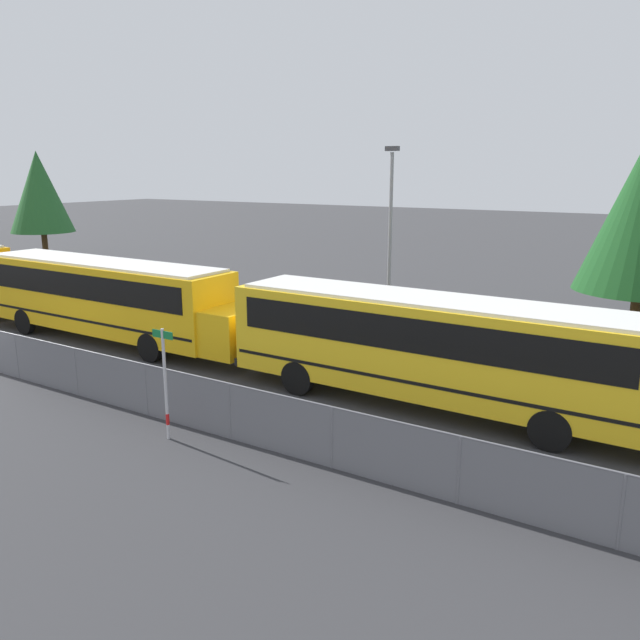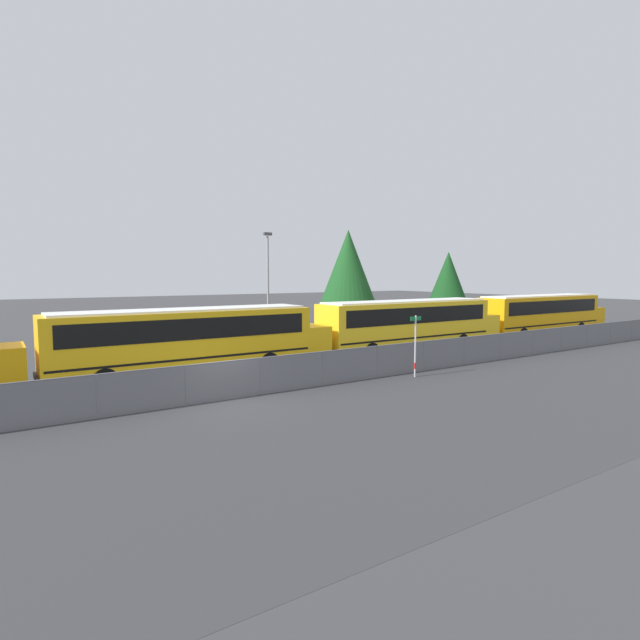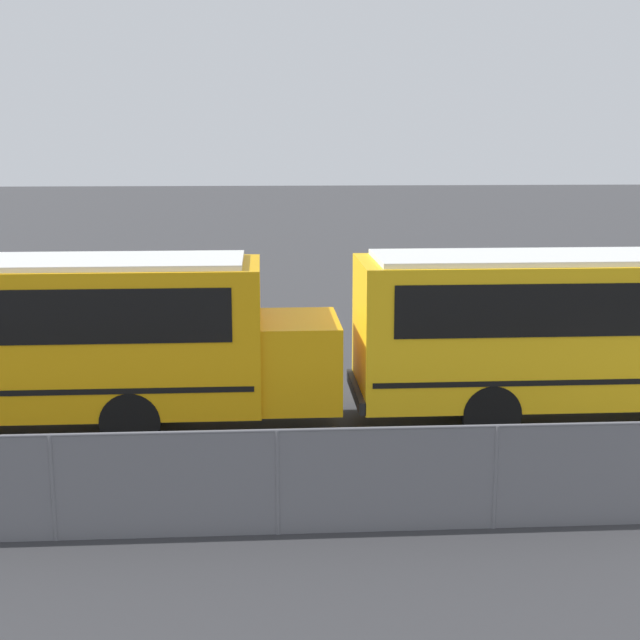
{
  "view_description": "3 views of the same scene",
  "coord_description": "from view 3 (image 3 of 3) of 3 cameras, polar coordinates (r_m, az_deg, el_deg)",
  "views": [
    {
      "loc": [
        20.9,
        -11.67,
        6.88
      ],
      "look_at": [
        9.79,
        6.12,
        1.84
      ],
      "focal_mm": 35.0,
      "sensor_mm": 36.0,
      "label": 1
    },
    {
      "loc": [
        -7.46,
        -18.21,
        4.93
      ],
      "look_at": [
        8.18,
        5.59,
        2.35
      ],
      "focal_mm": 28.0,
      "sensor_mm": 36.0,
      "label": 2
    },
    {
      "loc": [
        -7.92,
        -11.79,
        5.48
      ],
      "look_at": [
        -6.74,
        6.18,
        1.85
      ],
      "focal_mm": 50.0,
      "sensor_mm": 36.0,
      "label": 3
    }
  ],
  "objects": []
}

